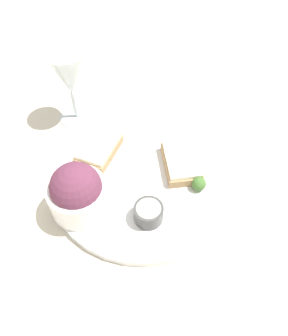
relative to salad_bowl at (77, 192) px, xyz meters
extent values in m
plane|color=beige|center=(0.10, -0.08, -0.06)|extent=(4.00, 4.00, 0.00)
cylinder|color=white|center=(0.10, -0.08, -0.05)|extent=(0.35, 0.35, 0.01)
cylinder|color=white|center=(0.00, 0.00, -0.01)|extent=(0.10, 0.10, 0.05)
sphere|color=#6B334C|center=(0.00, 0.00, 0.01)|extent=(0.08, 0.08, 0.08)
cylinder|color=#4C4C4C|center=(0.02, -0.12, -0.03)|extent=(0.05, 0.05, 0.03)
cylinder|color=beige|center=(0.02, -0.12, -0.02)|extent=(0.04, 0.04, 0.01)
cube|color=tan|center=(0.15, -0.14, -0.03)|extent=(0.12, 0.10, 0.02)
cube|color=#F4E5C1|center=(0.15, -0.14, -0.02)|extent=(0.11, 0.10, 0.01)
cube|color=tan|center=(0.12, 0.02, -0.03)|extent=(0.10, 0.06, 0.02)
cube|color=#F4E5C1|center=(0.12, 0.02, -0.02)|extent=(0.09, 0.06, 0.01)
cylinder|color=silver|center=(0.21, 0.12, -0.05)|extent=(0.08, 0.08, 0.01)
cylinder|color=silver|center=(0.21, 0.12, -0.02)|extent=(0.01, 0.01, 0.06)
cone|color=silver|center=(0.21, 0.12, 0.06)|extent=(0.08, 0.08, 0.09)
sphere|color=#477533|center=(0.11, -0.18, -0.03)|extent=(0.03, 0.03, 0.03)
camera|label=1|loc=(-0.25, -0.21, 0.44)|focal=35.00mm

